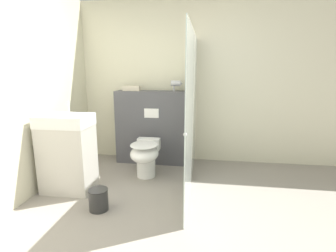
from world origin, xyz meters
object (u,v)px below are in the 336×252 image
at_px(toilet, 145,156).
at_px(waste_bin, 98,200).
at_px(hair_drier, 176,84).
at_px(sink_vanity, 67,153).

height_order(toilet, waste_bin, toilet).
bearing_deg(hair_drier, waste_bin, -112.29).
distance_m(toilet, sink_vanity, 1.00).
bearing_deg(toilet, waste_bin, -107.92).
distance_m(toilet, hair_drier, 1.19).
xyz_separation_m(sink_vanity, waste_bin, (0.54, -0.40, -0.36)).
bearing_deg(hair_drier, toilet, -118.05).
relative_size(sink_vanity, waste_bin, 4.66).
xyz_separation_m(toilet, waste_bin, (-0.30, -0.92, -0.19)).
distance_m(sink_vanity, waste_bin, 0.76).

